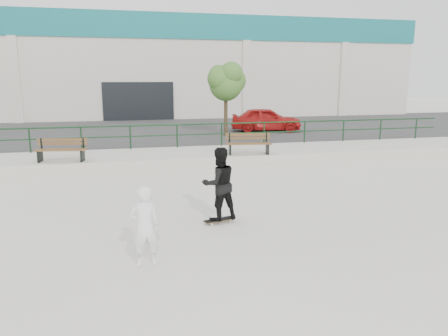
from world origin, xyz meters
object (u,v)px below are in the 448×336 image
object	(u,v)px
standing_skater	(219,184)
seated_skater	(145,226)
tree	(226,81)
skateboard	(219,220)
bench_right	(249,144)
red_car	(266,119)
bench_left	(61,150)

from	to	relation	value
standing_skater	seated_skater	bearing A→B (deg)	37.47
tree	skateboard	bearing A→B (deg)	-104.65
tree	seated_skater	size ratio (longest dim) A/B	2.43
bench_right	red_car	size ratio (longest dim) A/B	0.47
red_car	seated_skater	world-z (taller)	red_car
tree	seated_skater	xyz separation A→B (m)	(-5.12, -14.36, -2.57)
skateboard	standing_skater	size ratio (longest dim) A/B	0.45
bench_right	bench_left	bearing A→B (deg)	-171.65
standing_skater	seated_skater	size ratio (longest dim) A/B	1.14
bench_left	standing_skater	size ratio (longest dim) A/B	1.05
bench_right	skateboard	xyz separation A→B (m)	(-2.71, -6.56, -0.84)
bench_left	tree	size ratio (longest dim) A/B	0.49
bench_right	red_car	distance (m)	7.73
bench_left	bench_right	world-z (taller)	bench_left
standing_skater	bench_left	bearing A→B (deg)	-67.02
skateboard	standing_skater	world-z (taller)	standing_skater
standing_skater	seated_skater	world-z (taller)	standing_skater
bench_right	seated_skater	world-z (taller)	seated_skater
bench_left	bench_right	bearing A→B (deg)	7.68
bench_left	seated_skater	bearing A→B (deg)	-65.68
tree	skateboard	world-z (taller)	tree
standing_skater	seated_skater	distance (m)	2.86
skateboard	seated_skater	size ratio (longest dim) A/B	0.51
bench_left	tree	bearing A→B (deg)	44.99
red_car	standing_skater	size ratio (longest dim) A/B	2.22
red_car	standing_skater	xyz separation A→B (m)	(-5.87, -13.61, -0.19)
tree	standing_skater	world-z (taller)	tree
tree	seated_skater	distance (m)	15.46
bench_right	standing_skater	bearing A→B (deg)	-103.14
bench_right	red_car	xyz separation A→B (m)	(3.16, 7.05, 0.27)
bench_right	standing_skater	world-z (taller)	standing_skater
standing_skater	red_car	bearing A→B (deg)	-123.60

